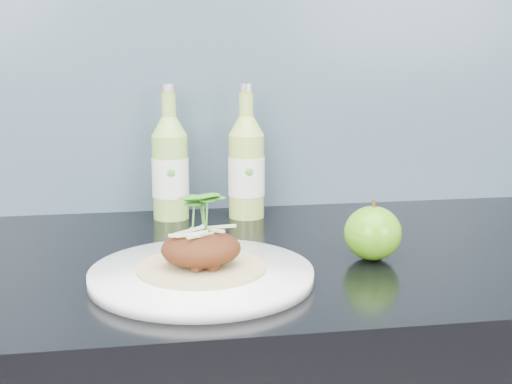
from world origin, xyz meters
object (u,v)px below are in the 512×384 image
at_px(dinner_plate, 202,275).
at_px(green_apple, 373,233).
at_px(cider_bottle_right, 246,167).
at_px(cider_bottle_left, 170,168).

xyz_separation_m(dinner_plate, green_apple, (0.24, 0.05, 0.03)).
bearing_deg(dinner_plate, cider_bottle_right, 71.56).
distance_m(dinner_plate, green_apple, 0.25).
distance_m(green_apple, cider_bottle_right, 0.31).
relative_size(dinner_plate, cider_bottle_left, 1.26).
height_order(green_apple, cider_bottle_right, cider_bottle_right).
bearing_deg(cider_bottle_left, green_apple, -68.11).
height_order(cider_bottle_left, cider_bottle_right, same).
relative_size(green_apple, cider_bottle_right, 0.44).
xyz_separation_m(dinner_plate, cider_bottle_right, (0.11, 0.32, 0.08)).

